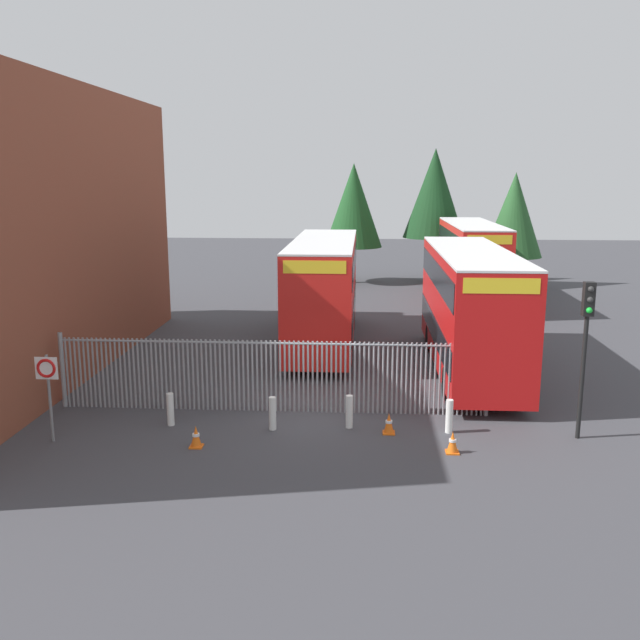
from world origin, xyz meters
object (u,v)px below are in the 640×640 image
Objects in this scene: bollard_near_left at (170,409)px; speed_limit_sign_post at (47,378)px; traffic_cone_mid_forecourt at (453,442)px; double_decker_bus_behind_fence_left at (324,288)px; traffic_cone_by_gate at (389,423)px; double_decker_bus_near_gate at (470,306)px; traffic_light_kerbside at (586,331)px; double_decker_bus_behind_fence_right at (471,259)px; traffic_cone_near_kerb at (196,437)px; bollard_near_right at (349,412)px; bollard_far_right at (449,416)px; bollard_center_front at (273,413)px.

bollard_near_left is 3.43m from speed_limit_sign_post.
double_decker_bus_behind_fence_left is at bearing 109.28° from traffic_cone_mid_forecourt.
speed_limit_sign_post reaches higher than traffic_cone_by_gate.
double_decker_bus_near_gate is 6.84m from traffic_light_kerbside.
double_decker_bus_behind_fence_right is at bearing 56.81° from speed_limit_sign_post.
speed_limit_sign_post reaches higher than traffic_cone_near_kerb.
double_decker_bus_behind_fence_left is at bearing 76.75° from traffic_cone_near_kerb.
traffic_cone_near_kerb is at bearing -156.96° from bollard_near_right.
bollard_near_left is 1.61× the size of traffic_cone_near_kerb.
traffic_cone_by_gate is at bearing -174.12° from bollard_far_right.
double_decker_bus_behind_fence_left reaches higher than speed_limit_sign_post.
bollard_center_front is 1.61× the size of traffic_cone_near_kerb.
bollard_near_right is 0.22× the size of traffic_light_kerbside.
double_decker_bus_behind_fence_left is 4.50× the size of speed_limit_sign_post.
traffic_cone_mid_forecourt is 0.14× the size of traffic_light_kerbside.
double_decker_bus_near_gate is 18.32× the size of traffic_cone_mid_forecourt.
double_decker_bus_behind_fence_left is at bearing 112.23° from bollard_far_right.
bollard_near_left is at bearing 177.76° from traffic_cone_by_gate.
bollard_far_right is 1.69m from traffic_cone_by_gate.
double_decker_bus_near_gate is 11.36m from bollard_near_left.
double_decker_bus_near_gate reaches higher than bollard_center_front.
bollard_far_right is at bearing 5.88° from traffic_cone_by_gate.
bollard_near_left is 0.40× the size of speed_limit_sign_post.
bollard_near_left is 1.92m from traffic_cone_near_kerb.
bollard_center_front is 1.00× the size of bollard_far_right.
traffic_light_kerbside reaches higher than bollard_near_left.
bollard_near_left is 1.00× the size of bollard_near_right.
traffic_cone_near_kerb is (-1.84, -1.41, -0.19)m from bollard_center_front.
traffic_cone_by_gate is at bearing -104.20° from double_decker_bus_behind_fence_right.
speed_limit_sign_post is at bearing -167.57° from bollard_center_front.
double_decker_bus_near_gate is 7.49m from traffic_cone_by_gate.
bollard_near_right is at bearing -82.45° from double_decker_bus_behind_fence_left.
speed_limit_sign_post is (-7.94, -1.56, 1.30)m from bollard_near_right.
traffic_light_kerbside is (14.17, 1.16, 1.21)m from speed_limit_sign_post.
bollard_far_right is (4.07, -9.96, -1.95)m from double_decker_bus_behind_fence_left.
traffic_light_kerbside is at bearing -3.18° from bollard_far_right.
traffic_light_kerbside reaches higher than bollard_near_right.
traffic_light_kerbside is (3.46, -0.19, 2.51)m from bollard_far_right.
bollard_center_front and bollard_far_right have the same top height.
double_decker_bus_behind_fence_right is at bearing 64.83° from traffic_cone_near_kerb.
double_decker_bus_behind_fence_left is at bearing 146.36° from double_decker_bus_near_gate.
double_decker_bus_behind_fence_right is at bearing 54.04° from double_decker_bus_behind_fence_left.
double_decker_bus_behind_fence_right is (2.14, 14.16, 0.00)m from double_decker_bus_near_gate.
speed_limit_sign_post reaches higher than bollard_near_left.
bollard_near_left reaches higher than traffic_cone_near_kerb.
speed_limit_sign_post reaches higher than bollard_near_right.
traffic_cone_near_kerb is (-3.99, -1.70, -0.19)m from bollard_near_right.
traffic_cone_by_gate is (3.25, -0.09, -0.19)m from bollard_center_front.
bollard_near_left and bollard_near_right have the same top height.
bollard_near_right reaches higher than traffic_cone_by_gate.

